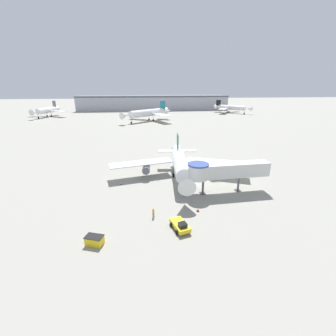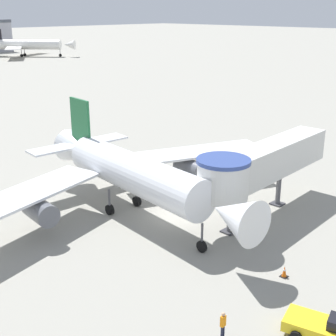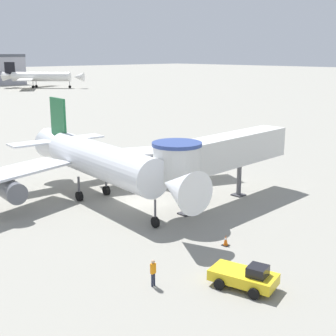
% 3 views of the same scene
% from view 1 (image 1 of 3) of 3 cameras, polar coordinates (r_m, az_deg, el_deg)
% --- Properties ---
extents(ground_plane, '(800.00, 800.00, 0.00)m').
position_cam_1_polar(ground_plane, '(50.95, 6.11, -3.81)').
color(ground_plane, gray).
extents(main_airplane, '(33.34, 24.41, 9.01)m').
position_cam_1_polar(main_airplane, '(51.61, 3.09, 1.14)').
color(main_airplane, silver).
rests_on(main_airplane, ground_plane).
extents(jet_bridge, '(16.72, 4.10, 6.45)m').
position_cam_1_polar(jet_bridge, '(45.93, 13.69, -0.58)').
color(jet_bridge, silver).
rests_on(jet_bridge, ground_plane).
extents(pushback_tug_yellow, '(2.86, 4.23, 1.55)m').
position_cam_1_polar(pushback_tug_yellow, '(35.06, 3.14, -14.32)').
color(pushback_tug_yellow, yellow).
rests_on(pushback_tug_yellow, ground_plane).
extents(service_container_yellow, '(2.79, 2.20, 1.28)m').
position_cam_1_polar(service_container_yellow, '(33.79, -18.16, -17.03)').
color(service_container_yellow, yellow).
rests_on(service_container_yellow, ground_plane).
extents(traffic_cone_port_wing, '(0.41, 0.41, 0.69)m').
position_cam_1_polar(traffic_cone_port_wing, '(50.78, -11.85, -3.83)').
color(traffic_cone_port_wing, black).
rests_on(traffic_cone_port_wing, ground_plane).
extents(traffic_cone_starboard_wing, '(0.39, 0.39, 0.65)m').
position_cam_1_polar(traffic_cone_starboard_wing, '(55.34, 16.96, -2.29)').
color(traffic_cone_starboard_wing, black).
rests_on(traffic_cone_starboard_wing, ground_plane).
extents(traffic_cone_near_nose, '(0.49, 0.49, 0.80)m').
position_cam_1_polar(traffic_cone_near_nose, '(39.95, 7.61, -10.36)').
color(traffic_cone_near_nose, black).
rests_on(traffic_cone_near_nose, ground_plane).
extents(ground_crew_marshaller, '(0.33, 0.22, 1.68)m').
position_cam_1_polar(ground_crew_marshaller, '(37.75, -3.74, -11.12)').
color(ground_crew_marshaller, '#1E2338').
rests_on(ground_crew_marshaller, ground_plane).
extents(background_jet_teal_tail, '(32.41, 30.68, 11.76)m').
position_cam_1_polar(background_jet_teal_tail, '(145.01, -5.10, 13.79)').
color(background_jet_teal_tail, white).
rests_on(background_jet_teal_tail, ground_plane).
extents(background_jet_gray_tail, '(28.37, 28.43, 10.73)m').
position_cam_1_polar(background_jet_gray_tail, '(186.18, -28.42, 12.77)').
color(background_jet_gray_tail, white).
rests_on(background_jet_gray_tail, ground_plane).
extents(background_jet_black_tail, '(26.78, 28.14, 9.90)m').
position_cam_1_polar(background_jet_black_tail, '(198.33, 15.66, 14.57)').
color(background_jet_black_tail, white).
rests_on(background_jet_black_tail, ground_plane).
extents(terminal_building, '(136.01, 28.11, 12.88)m').
position_cam_1_polar(terminal_building, '(221.23, -3.71, 16.26)').
color(terminal_building, '#A8A8B2').
rests_on(terminal_building, ground_plane).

